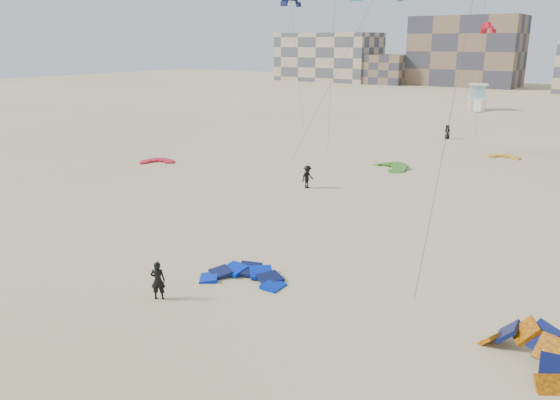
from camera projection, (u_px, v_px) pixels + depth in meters
The scene contains 15 objects.
ground at pixel (198, 287), 26.41m from camera, with size 320.00×320.00×0.00m, color #CEBD8A.
kite_ground_blue at pixel (244, 280), 27.22m from camera, with size 3.89×4.03×0.78m, color #000FE9, non-canonical shape.
kite_ground_orange at pixel (525, 363), 20.12m from camera, with size 3.78×3.14×2.24m, color orange, non-canonical shape.
kite_ground_red at pixel (157, 162), 53.69m from camera, with size 2.99×3.16×0.42m, color red, non-canonical shape.
kite_ground_green at pixel (391, 168), 51.26m from camera, with size 3.75×3.94×0.78m, color #3E9527, non-canonical shape.
kite_ground_yellow at pixel (504, 158), 55.91m from camera, with size 2.81×2.96×0.39m, color gold, non-canonical shape.
kitesurfer_main at pixel (158, 280), 24.94m from camera, with size 0.67×0.44×1.84m, color black.
kitesurfer_c at pixel (307, 177), 44.06m from camera, with size 1.20×0.69×1.86m, color black.
kitesurfer_e at pixel (447, 132), 66.54m from camera, with size 0.84×0.55×1.72m, color black.
kite_fly_navy at pixel (291, 2), 70.84m from camera, with size 6.26×5.23×16.59m.
kite_fly_red at pixel (488, 29), 77.15m from camera, with size 4.03×9.90×13.22m.
lifeguard_tower_far at pixel (477, 97), 94.94m from camera, with size 3.95×6.53×4.44m.
condo_west_a at pixel (329, 57), 165.11m from camera, with size 30.00×15.00×14.00m, color tan.
condo_west_b at pixel (466, 51), 145.33m from camera, with size 28.00×14.00×18.00m, color brown.
condo_fill_left at pixel (386, 69), 153.21m from camera, with size 12.00×10.00×8.00m, color brown.
Camera 1 is at (17.30, -17.36, 11.41)m, focal length 35.00 mm.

